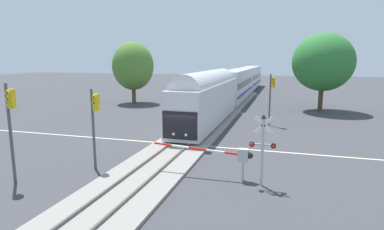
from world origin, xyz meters
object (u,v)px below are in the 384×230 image
(traffic_signal_median, at_px, (95,116))
(traffic_signal_far_side, at_px, (272,91))
(commuter_train, at_px, (236,84))
(crossing_signal_mast, at_px, (263,143))
(traffic_signal_near_left, at_px, (11,118))
(crossing_gate_near, at_px, (232,154))
(oak_far_right, at_px, (323,62))
(pine_left_background, at_px, (133,66))

(traffic_signal_median, xyz_separation_m, traffic_signal_far_side, (9.49, 16.39, 0.15))
(commuter_train, distance_m, traffic_signal_median, 34.23)
(traffic_signal_median, height_order, traffic_signal_far_side, traffic_signal_far_side)
(crossing_signal_mast, xyz_separation_m, traffic_signal_near_left, (-12.70, -3.40, 1.28))
(traffic_signal_near_left, height_order, traffic_signal_median, traffic_signal_near_left)
(crossing_gate_near, bearing_deg, oak_far_right, 75.09)
(traffic_signal_median, bearing_deg, commuter_train, 84.55)
(commuter_train, xyz_separation_m, crossing_gate_near, (4.83, -33.31, -1.32))
(traffic_signal_far_side, relative_size, pine_left_background, 0.56)
(crossing_signal_mast, xyz_separation_m, pine_left_background, (-21.00, 27.29, 3.24))
(crossing_gate_near, bearing_deg, pine_left_background, 125.82)
(crossing_signal_mast, distance_m, pine_left_background, 34.58)
(traffic_signal_near_left, height_order, oak_far_right, oak_far_right)
(crossing_gate_near, xyz_separation_m, traffic_signal_median, (-8.09, -0.77, 1.88))
(crossing_gate_near, bearing_deg, commuter_train, 98.26)
(oak_far_right, bearing_deg, traffic_signal_median, -118.96)
(crossing_gate_near, bearing_deg, traffic_signal_near_left, -160.40)
(crossing_signal_mast, distance_m, traffic_signal_far_side, 16.18)
(pine_left_background, bearing_deg, traffic_signal_median, -67.81)
(crossing_signal_mast, bearing_deg, pine_left_background, 127.58)
(commuter_train, bearing_deg, traffic_signal_median, -95.45)
(traffic_signal_median, height_order, oak_far_right, oak_far_right)
(traffic_signal_near_left, bearing_deg, traffic_signal_far_side, 57.57)
(crossing_gate_near, distance_m, traffic_signal_median, 8.34)
(crossing_signal_mast, relative_size, oak_far_right, 0.39)
(commuter_train, height_order, traffic_signal_far_side, commuter_train)
(commuter_train, relative_size, traffic_signal_median, 12.15)
(crossing_gate_near, distance_m, pine_left_background, 33.27)
(crossing_signal_mast, height_order, traffic_signal_far_side, traffic_signal_far_side)
(crossing_gate_near, height_order, pine_left_background, pine_left_background)
(commuter_train, xyz_separation_m, traffic_signal_near_left, (-6.18, -37.23, 0.89))
(commuter_train, height_order, crossing_signal_mast, commuter_train)
(traffic_signal_far_side, bearing_deg, commuter_train, 109.41)
(traffic_signal_near_left, bearing_deg, oak_far_right, 59.38)
(pine_left_background, xyz_separation_m, oak_far_right, (26.43, -0.06, 0.64))
(traffic_signal_far_side, distance_m, oak_far_right, 12.78)
(commuter_train, relative_size, crossing_gate_near, 10.32)
(traffic_signal_near_left, xyz_separation_m, pine_left_background, (-8.30, 30.69, 1.96))
(commuter_train, xyz_separation_m, traffic_signal_median, (-3.25, -34.07, 0.57))
(oak_far_right, bearing_deg, traffic_signal_far_side, -117.27)
(crossing_signal_mast, height_order, oak_far_right, oak_far_right)
(traffic_signal_near_left, distance_m, pine_left_background, 31.85)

